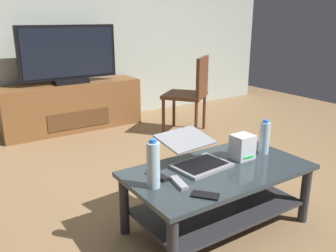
% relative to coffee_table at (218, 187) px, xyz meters
% --- Properties ---
extents(ground_plane, '(7.68, 7.68, 0.00)m').
position_rel_coffee_table_xyz_m(ground_plane, '(-0.07, 0.34, -0.28)').
color(ground_plane, olive).
extents(back_wall, '(6.40, 0.12, 2.80)m').
position_rel_coffee_table_xyz_m(back_wall, '(-0.07, 2.86, 1.12)').
color(back_wall, '#A8B2A8').
rests_on(back_wall, ground).
extents(coffee_table, '(1.13, 0.62, 0.40)m').
position_rel_coffee_table_xyz_m(coffee_table, '(0.00, 0.00, 0.00)').
color(coffee_table, '#2D383D').
rests_on(coffee_table, ground).
extents(media_cabinet, '(1.61, 0.43, 0.56)m').
position_rel_coffee_table_xyz_m(media_cabinet, '(-0.05, 2.54, -0.00)').
color(media_cabinet, brown).
rests_on(media_cabinet, ground).
extents(television, '(1.12, 0.20, 0.65)m').
position_rel_coffee_table_xyz_m(television, '(-0.05, 2.51, 0.59)').
color(television, black).
rests_on(television, media_cabinet).
extents(dining_chair, '(0.62, 0.62, 0.87)m').
position_rel_coffee_table_xyz_m(dining_chair, '(1.03, 1.65, 0.22)').
color(dining_chair, '#59331E').
rests_on(dining_chair, ground).
extents(laptop, '(0.37, 0.43, 0.17)m').
position_rel_coffee_table_xyz_m(laptop, '(-0.08, 0.14, 0.19)').
color(laptop, gray).
rests_on(laptop, coffee_table).
extents(router_box, '(0.13, 0.12, 0.16)m').
position_rel_coffee_table_xyz_m(router_box, '(0.24, 0.04, 0.20)').
color(router_box, silver).
rests_on(router_box, coffee_table).
extents(water_bottle_near, '(0.07, 0.07, 0.24)m').
position_rel_coffee_table_xyz_m(water_bottle_near, '(0.42, 0.03, 0.24)').
color(water_bottle_near, silver).
rests_on(water_bottle_near, coffee_table).
extents(water_bottle_far, '(0.07, 0.07, 0.28)m').
position_rel_coffee_table_xyz_m(water_bottle_far, '(-0.46, 0.01, 0.26)').
color(water_bottle_far, silver).
rests_on(water_bottle_far, coffee_table).
extents(cell_phone, '(0.14, 0.15, 0.01)m').
position_rel_coffee_table_xyz_m(cell_phone, '(-0.29, -0.23, 0.13)').
color(cell_phone, black).
rests_on(cell_phone, coffee_table).
extents(tv_remote, '(0.06, 0.16, 0.02)m').
position_rel_coffee_table_xyz_m(tv_remote, '(-0.38, 0.10, 0.13)').
color(tv_remote, black).
rests_on(tv_remote, coffee_table).
extents(soundbar_remote, '(0.07, 0.17, 0.02)m').
position_rel_coffee_table_xyz_m(soundbar_remote, '(-0.33, -0.04, 0.13)').
color(soundbar_remote, '#99999E').
rests_on(soundbar_remote, coffee_table).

